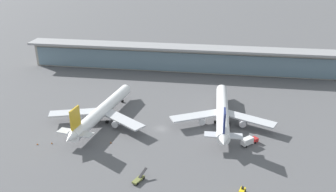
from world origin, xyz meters
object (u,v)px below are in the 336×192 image
at_px(service_truck_under_wing_red, 249,141).
at_px(airliner_left_stand, 102,111).
at_px(service_truck_mid_apron_yellow, 242,191).
at_px(safety_cone_alpha, 37,144).
at_px(safety_cone_bravo, 52,143).
at_px(service_truck_near_nose_olive, 139,179).
at_px(safety_cone_charlie, 111,142).
at_px(airliner_centre_stand, 222,112).

bearing_deg(service_truck_under_wing_red, airliner_left_stand, 170.22).
relative_size(service_truck_mid_apron_yellow, safety_cone_alpha, 4.64).
height_order(safety_cone_alpha, safety_cone_bravo, same).
relative_size(service_truck_near_nose_olive, safety_cone_charlie, 9.67).
relative_size(airliner_centre_stand, safety_cone_charlie, 80.71).
xyz_separation_m(airliner_left_stand, safety_cone_bravo, (-13.17, -20.80, -4.43)).
relative_size(safety_cone_alpha, safety_cone_bravo, 1.00).
bearing_deg(service_truck_under_wing_red, service_truck_mid_apron_yellow, -96.99).
relative_size(airliner_centre_stand, service_truck_under_wing_red, 8.17).
relative_size(airliner_centre_stand, service_truck_near_nose_olive, 8.35).
height_order(airliner_left_stand, safety_cone_bravo, airliner_left_stand).
relative_size(airliner_left_stand, safety_cone_bravo, 80.65).
height_order(airliner_centre_stand, service_truck_mid_apron_yellow, airliner_centre_stand).
height_order(service_truck_near_nose_olive, safety_cone_charlie, service_truck_near_nose_olive).
relative_size(service_truck_under_wing_red, safety_cone_charlie, 9.88).
xyz_separation_m(safety_cone_bravo, safety_cone_charlie, (22.01, 3.70, 0.00)).
height_order(airliner_left_stand, airliner_centre_stand, same).
xyz_separation_m(service_truck_near_nose_olive, safety_cone_bravo, (-37.72, 17.33, -0.49)).
relative_size(airliner_left_stand, service_truck_near_nose_olive, 8.34).
distance_m(airliner_centre_stand, safety_cone_alpha, 74.40).
bearing_deg(service_truck_near_nose_olive, service_truck_mid_apron_yellow, -1.75).
distance_m(airliner_left_stand, safety_cone_charlie, 19.76).
xyz_separation_m(service_truck_mid_apron_yellow, safety_cone_alpha, (-75.02, 16.79, -0.56)).
relative_size(airliner_left_stand, safety_cone_charlie, 80.65).
bearing_deg(safety_cone_charlie, service_truck_under_wing_red, 7.41).
bearing_deg(airliner_left_stand, service_truck_near_nose_olive, -57.23).
distance_m(service_truck_mid_apron_yellow, safety_cone_alpha, 76.87).
height_order(service_truck_mid_apron_yellow, safety_cone_charlie, service_truck_mid_apron_yellow).
distance_m(airliner_left_stand, safety_cone_alpha, 29.13).
height_order(service_truck_under_wing_red, safety_cone_bravo, service_truck_under_wing_red).
relative_size(service_truck_near_nose_olive, safety_cone_bravo, 9.67).
bearing_deg(airliner_centre_stand, service_truck_under_wing_red, -59.16).
relative_size(airliner_left_stand, service_truck_mid_apron_yellow, 17.39).
bearing_deg(safety_cone_charlie, airliner_left_stand, 117.36).
bearing_deg(safety_cone_alpha, airliner_left_stand, 50.85).
distance_m(service_truck_mid_apron_yellow, safety_cone_bravo, 72.36).
relative_size(service_truck_near_nose_olive, service_truck_under_wing_red, 0.98).
relative_size(airliner_centre_stand, service_truck_mid_apron_yellow, 17.40).
bearing_deg(airliner_left_stand, safety_cone_bravo, -122.33).
xyz_separation_m(service_truck_near_nose_olive, service_truck_under_wing_red, (35.81, 27.73, 0.88)).
bearing_deg(safety_cone_alpha, airliner_centre_stand, 22.85).
xyz_separation_m(service_truck_mid_apron_yellow, safety_cone_bravo, (-70.00, 18.32, -0.56)).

